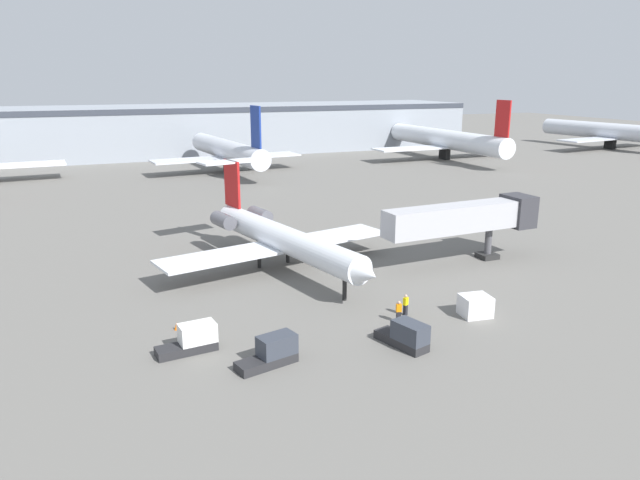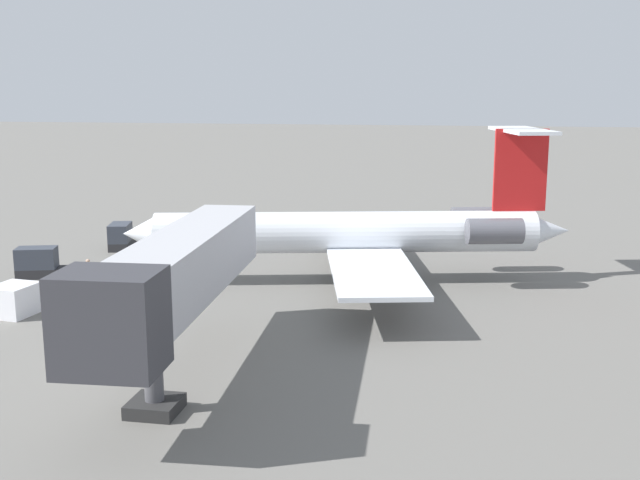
# 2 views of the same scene
# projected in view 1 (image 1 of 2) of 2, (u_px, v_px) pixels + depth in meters

# --- Properties ---
(ground_plane) EXTENTS (400.00, 400.00, 0.10)m
(ground_plane) POSITION_uv_depth(u_px,v_px,m) (315.00, 263.00, 58.30)
(ground_plane) COLOR #66635E
(regional_jet) EXTENTS (23.94, 26.90, 9.27)m
(regional_jet) POSITION_uv_depth(u_px,v_px,m) (278.00, 236.00, 55.97)
(regional_jet) COLOR silver
(regional_jet) RESTS_ON ground_plane
(jet_bridge) EXTENTS (16.82, 3.80, 6.18)m
(jet_bridge) POSITION_uv_depth(u_px,v_px,m) (470.00, 217.00, 57.57)
(jet_bridge) COLOR #ADADB2
(jet_bridge) RESTS_ON ground_plane
(ground_crew_marshaller) EXTENTS (0.45, 0.35, 1.69)m
(ground_crew_marshaller) POSITION_uv_depth(u_px,v_px,m) (399.00, 311.00, 43.91)
(ground_crew_marshaller) COLOR black
(ground_crew_marshaller) RESTS_ON ground_plane
(ground_crew_loader) EXTENTS (0.47, 0.41, 1.69)m
(ground_crew_loader) POSITION_uv_depth(u_px,v_px,m) (406.00, 305.00, 45.21)
(ground_crew_loader) COLOR black
(ground_crew_loader) RESTS_ON ground_plane
(baggage_tug_lead) EXTENTS (4.13, 1.83, 1.90)m
(baggage_tug_lead) POSITION_uv_depth(u_px,v_px,m) (193.00, 340.00, 39.24)
(baggage_tug_lead) COLOR #262628
(baggage_tug_lead) RESTS_ON ground_plane
(baggage_tug_trailing) EXTENTS (4.22, 2.32, 1.90)m
(baggage_tug_trailing) POSITION_uv_depth(u_px,v_px,m) (272.00, 352.00, 37.45)
(baggage_tug_trailing) COLOR #262628
(baggage_tug_trailing) RESTS_ON ground_plane
(baggage_tug_spare) EXTENTS (2.46, 4.23, 1.90)m
(baggage_tug_spare) POSITION_uv_depth(u_px,v_px,m) (406.00, 336.00, 39.82)
(baggage_tug_spare) COLOR #262628
(baggage_tug_spare) RESTS_ON ground_plane
(cargo_container_uld) EXTENTS (2.42, 2.18, 1.61)m
(cargo_container_uld) POSITION_uv_depth(u_px,v_px,m) (475.00, 306.00, 45.14)
(cargo_container_uld) COLOR silver
(cargo_container_uld) RESTS_ON ground_plane
(traffic_cone_near) EXTENTS (0.36, 0.36, 0.55)m
(traffic_cone_near) POSITION_uv_depth(u_px,v_px,m) (177.00, 326.00, 42.74)
(traffic_cone_near) COLOR orange
(traffic_cone_near) RESTS_ON ground_plane
(terminal_building) EXTENTS (148.44, 25.24, 11.24)m
(terminal_building) POSITION_uv_depth(u_px,v_px,m) (170.00, 130.00, 140.64)
(terminal_building) COLOR #8C939E
(terminal_building) RESTS_ON ground_plane
(parked_airliner_centre) EXTENTS (29.23, 34.47, 13.20)m
(parked_airliner_centre) POSITION_uv_depth(u_px,v_px,m) (228.00, 151.00, 112.94)
(parked_airliner_centre) COLOR silver
(parked_airliner_centre) RESTS_ON ground_plane
(parked_airliner_east_mid) EXTENTS (34.44, 40.94, 13.56)m
(parked_airliner_east_mid) POSITION_uv_depth(u_px,v_px,m) (446.00, 140.00, 131.09)
(parked_airliner_east_mid) COLOR silver
(parked_airliner_east_mid) RESTS_ON ground_plane
(parked_airliner_east_end) EXTENTS (34.29, 40.44, 13.52)m
(parked_airliner_east_end) POSITION_uv_depth(u_px,v_px,m) (612.00, 132.00, 150.09)
(parked_airliner_east_end) COLOR silver
(parked_airliner_east_end) RESTS_ON ground_plane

